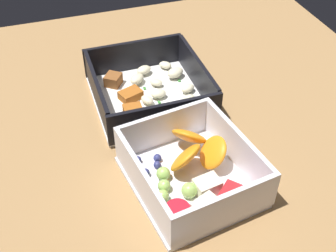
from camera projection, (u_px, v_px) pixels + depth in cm
name	position (u px, v px, depth cm)	size (l,w,h in cm)	color
table_surface	(166.00, 140.00, 62.91)	(80.00, 80.00, 2.00)	#9E7547
pasta_container	(149.00, 90.00, 67.38)	(17.44, 16.54, 5.64)	white
fruit_bowl	(192.00, 171.00, 54.16)	(17.73, 16.02, 5.82)	white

